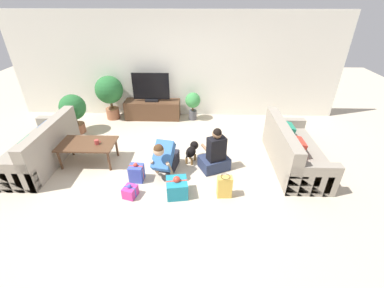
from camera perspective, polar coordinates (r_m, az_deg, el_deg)
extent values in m
plane|color=beige|center=(4.96, -5.94, -5.62)|extent=(16.00, 16.00, 0.00)
cube|color=white|center=(6.82, -3.74, 16.81)|extent=(8.40, 0.06, 2.60)
cube|color=gray|center=(5.85, -30.76, -1.76)|extent=(0.82, 1.86, 0.41)
cube|color=gray|center=(5.51, -29.14, 1.77)|extent=(0.20, 1.86, 0.42)
cube|color=gray|center=(6.45, -27.43, 2.93)|extent=(0.82, 0.16, 0.59)
cube|color=gray|center=(5.24, -35.38, -5.85)|extent=(0.82, 0.16, 0.59)
cube|color=#3366AD|center=(5.86, -29.39, 2.71)|extent=(0.18, 0.34, 0.32)
cube|color=#288E6B|center=(5.42, -32.24, -0.29)|extent=(0.18, 0.34, 0.32)
cube|color=gray|center=(5.34, 21.85, -2.43)|extent=(0.82, 1.86, 0.41)
cube|color=gray|center=(5.04, 19.42, 1.53)|extent=(0.20, 1.86, 0.42)
cube|color=gray|center=(4.65, 25.12, -7.18)|extent=(0.82, 0.16, 0.59)
cube|color=gray|center=(5.99, 19.65, 2.71)|extent=(0.82, 0.16, 0.59)
cube|color=red|center=(4.89, 22.46, -0.82)|extent=(0.18, 0.34, 0.32)
cube|color=#288E6B|center=(5.38, 20.55, 2.50)|extent=(0.18, 0.34, 0.32)
cube|color=brown|center=(5.31, -22.28, 0.04)|extent=(1.05, 0.62, 0.03)
cylinder|color=brown|center=(5.43, -27.30, -3.22)|extent=(0.04, 0.04, 0.41)
cylinder|color=brown|center=(5.05, -17.97, -3.64)|extent=(0.04, 0.04, 0.41)
cylinder|color=brown|center=(5.80, -25.19, -0.48)|extent=(0.04, 0.04, 0.41)
cylinder|color=brown|center=(5.45, -16.40, -0.67)|extent=(0.04, 0.04, 0.41)
cube|color=brown|center=(6.95, -8.71, 7.59)|extent=(1.43, 0.46, 0.48)
cube|color=black|center=(6.85, -8.88, 9.64)|extent=(0.33, 0.20, 0.05)
cube|color=black|center=(6.73, -9.13, 12.54)|extent=(0.94, 0.03, 0.68)
cylinder|color=#A36042|center=(7.21, -17.14, 6.56)|extent=(0.34, 0.34, 0.28)
cylinder|color=brown|center=(7.12, -17.44, 8.37)|extent=(0.06, 0.06, 0.21)
sphere|color=#286B33|center=(6.99, -17.95, 11.39)|extent=(0.70, 0.70, 0.70)
cylinder|color=#A36042|center=(6.77, -24.03, 3.27)|extent=(0.35, 0.35, 0.22)
cylinder|color=brown|center=(6.69, -24.38, 4.77)|extent=(0.06, 0.06, 0.18)
sphere|color=#286B33|center=(6.56, -25.00, 7.41)|extent=(0.59, 0.59, 0.59)
cylinder|color=#4C4C51|center=(6.84, 0.18, 6.50)|extent=(0.21, 0.21, 0.25)
cylinder|color=brown|center=(6.77, 0.18, 7.93)|extent=(0.04, 0.04, 0.12)
sphere|color=#3D8E47|center=(6.68, 0.19, 9.71)|extent=(0.39, 0.39, 0.39)
cube|color=#23232D|center=(4.95, -5.06, -3.71)|extent=(0.37, 0.49, 0.28)
cube|color=#3366AD|center=(4.54, -6.38, -2.57)|extent=(0.42, 0.58, 0.49)
sphere|color=tan|center=(4.26, -7.42, -1.49)|extent=(0.18, 0.18, 0.18)
sphere|color=#472D19|center=(4.24, -7.44, -1.12)|extent=(0.17, 0.17, 0.17)
cylinder|color=tan|center=(4.62, -8.34, -5.04)|extent=(0.12, 0.29, 0.44)
cylinder|color=tan|center=(4.53, -4.92, -5.56)|extent=(0.12, 0.29, 0.44)
cube|color=#283351|center=(4.92, 4.92, -4.15)|extent=(0.64, 0.59, 0.24)
cube|color=black|center=(4.69, 5.44, -1.06)|extent=(0.37, 0.32, 0.45)
sphere|color=#8E6647|center=(4.55, 5.57, 2.26)|extent=(0.17, 0.17, 0.17)
sphere|color=black|center=(4.53, 5.65, 2.54)|extent=(0.16, 0.16, 0.16)
cylinder|color=#8E6647|center=(4.93, 5.59, -0.28)|extent=(0.16, 0.26, 0.06)
cylinder|color=#8E6647|center=(4.83, 2.92, -0.90)|extent=(0.16, 0.26, 0.06)
ellipsoid|color=black|center=(5.02, -0.26, -1.77)|extent=(0.27, 0.33, 0.20)
sphere|color=black|center=(5.14, 0.51, -0.28)|extent=(0.17, 0.17, 0.17)
sphere|color=olive|center=(5.20, 0.79, -0.07)|extent=(0.08, 0.08, 0.08)
cylinder|color=black|center=(4.87, -1.03, -2.38)|extent=(0.07, 0.12, 0.13)
cylinder|color=olive|center=(5.17, 0.68, -2.93)|extent=(0.04, 0.04, 0.13)
cylinder|color=olive|center=(5.20, -0.44, -2.68)|extent=(0.04, 0.04, 0.13)
cylinder|color=olive|center=(5.03, -0.08, -3.99)|extent=(0.04, 0.04, 0.13)
cylinder|color=olive|center=(5.06, -1.23, -3.73)|extent=(0.04, 0.04, 0.13)
cube|color=teal|center=(4.30, -3.37, -9.67)|extent=(0.39, 0.40, 0.29)
cube|color=red|center=(4.30, -3.37, -9.67)|extent=(0.34, 0.08, 0.29)
sphere|color=red|center=(4.19, -3.44, -7.92)|extent=(0.12, 0.12, 0.12)
cube|color=#3D51BC|center=(4.69, -12.20, -6.32)|extent=(0.25, 0.24, 0.30)
cube|color=red|center=(4.69, -12.20, -6.32)|extent=(0.24, 0.05, 0.31)
sphere|color=red|center=(4.59, -12.44, -4.54)|extent=(0.08, 0.08, 0.08)
cube|color=#CC3389|center=(4.41, -13.57, -10.29)|extent=(0.25, 0.27, 0.18)
cube|color=#3D51BC|center=(4.41, -13.57, -10.29)|extent=(0.20, 0.08, 0.19)
sphere|color=#3D51BC|center=(4.34, -13.76, -9.12)|extent=(0.07, 0.07, 0.07)
cube|color=#E5B74C|center=(4.26, 7.24, -9.44)|extent=(0.24, 0.15, 0.38)
torus|color=#4C3823|center=(4.13, 7.43, -7.18)|extent=(0.16, 0.16, 0.01)
cylinder|color=#B23D38|center=(5.17, -20.42, 0.40)|extent=(0.08, 0.08, 0.09)
torus|color=#B23D38|center=(5.15, -19.90, 0.44)|extent=(0.06, 0.01, 0.06)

